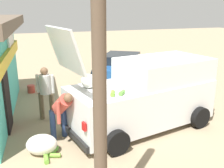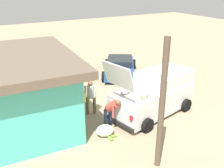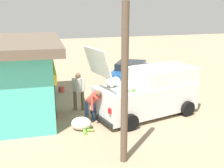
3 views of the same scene
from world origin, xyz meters
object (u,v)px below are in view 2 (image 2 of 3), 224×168
(vendor_standing, at_px, (91,95))
(customer_bending, at_px, (112,109))
(delivery_van, at_px, (155,94))
(parked_sedan, at_px, (120,67))
(storefront_bar, at_px, (23,88))
(paint_bucket, at_px, (63,91))
(unloaded_banana_pile, at_px, (105,131))

(vendor_standing, xyz_separation_m, customer_bending, (-1.57, -0.26, -0.10))
(delivery_van, height_order, parked_sedan, delivery_van)
(storefront_bar, bearing_deg, paint_bucket, -49.10)
(vendor_standing, relative_size, customer_bending, 1.18)
(vendor_standing, relative_size, unloaded_banana_pile, 1.89)
(delivery_van, bearing_deg, unloaded_banana_pile, 102.18)
(storefront_bar, relative_size, paint_bucket, 22.22)
(storefront_bar, height_order, unloaded_banana_pile, storefront_bar)
(delivery_van, distance_m, vendor_standing, 3.07)
(delivery_van, distance_m, parked_sedan, 5.60)
(paint_bucket, bearing_deg, customer_bending, -172.01)
(vendor_standing, relative_size, paint_bucket, 5.43)
(delivery_van, xyz_separation_m, parked_sedan, (5.42, -1.34, -0.40))
(parked_sedan, xyz_separation_m, customer_bending, (-5.60, 3.82, 0.30))
(customer_bending, relative_size, unloaded_banana_pile, 1.59)
(unloaded_banana_pile, bearing_deg, customer_bending, -50.02)
(parked_sedan, distance_m, paint_bucket, 4.60)
(parked_sedan, xyz_separation_m, paint_bucket, (-1.09, 4.45, -0.42))
(paint_bucket, bearing_deg, vendor_standing, -172.69)
(paint_bucket, bearing_deg, parked_sedan, -76.29)
(storefront_bar, distance_m, vendor_standing, 3.02)
(parked_sedan, relative_size, customer_bending, 3.09)
(parked_sedan, relative_size, paint_bucket, 14.17)
(storefront_bar, bearing_deg, vendor_standing, -105.90)
(parked_sedan, height_order, customer_bending, customer_bending)
(storefront_bar, bearing_deg, unloaded_banana_pile, -138.51)
(storefront_bar, bearing_deg, delivery_van, -111.51)
(parked_sedan, height_order, unloaded_banana_pile, parked_sedan)
(unloaded_banana_pile, distance_m, paint_bucket, 4.99)
(delivery_van, bearing_deg, parked_sedan, -13.85)
(parked_sedan, relative_size, vendor_standing, 2.61)
(storefront_bar, xyz_separation_m, parked_sedan, (3.22, -6.92, -1.04))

